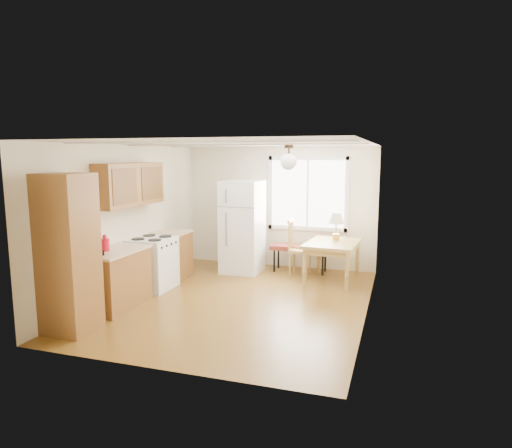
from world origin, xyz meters
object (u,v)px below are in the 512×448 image
at_px(refrigerator, 242,227).
at_px(dining_table, 332,248).
at_px(chair, 295,243).
at_px(bench, 300,248).

distance_m(refrigerator, dining_table, 1.86).
relative_size(refrigerator, chair, 1.68).
height_order(bench, chair, chair).
relative_size(bench, dining_table, 0.93).
bearing_deg(chair, refrigerator, -174.88).
height_order(bench, dining_table, dining_table).
xyz_separation_m(refrigerator, chair, (1.06, 0.10, -0.29)).
bearing_deg(dining_table, chair, 163.06).
height_order(refrigerator, dining_table, refrigerator).
distance_m(bench, dining_table, 0.91).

